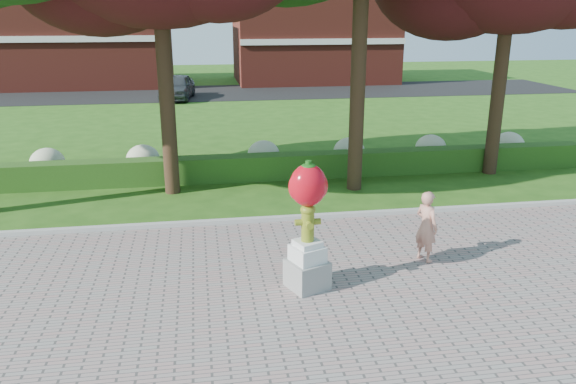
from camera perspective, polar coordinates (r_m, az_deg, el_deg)
name	(u,v)px	position (r m, az deg, el deg)	size (l,w,h in m)	color
ground	(261,275)	(11.72, -2.72, -8.42)	(100.00, 100.00, 0.00)	#265214
curb	(248,221)	(14.43, -4.08, -2.95)	(40.00, 0.18, 0.15)	#ADADA5
lawn_hedge	(236,168)	(18.13, -5.26, 2.44)	(24.00, 0.70, 0.80)	#204313
hydrangea_row	(251,155)	(19.10, -3.77, 3.73)	(20.10, 1.10, 0.99)	#BEC798
street	(214,93)	(38.82, -7.50, 9.97)	(50.00, 8.00, 0.02)	black
building_left	(72,37)	(45.36, -21.10, 14.51)	(14.00, 8.00, 7.00)	maroon
building_right	(313,39)	(45.42, 2.56, 15.25)	(12.00, 8.00, 6.40)	maroon
hydrant_sculpture	(308,222)	(10.60, 2.02, -3.11)	(0.90, 0.90, 2.55)	gray
woman	(426,226)	(12.34, 13.88, -3.40)	(0.57, 0.37, 1.56)	tan
parked_car	(177,87)	(36.16, -11.20, 10.46)	(1.79, 4.46, 1.52)	#393D40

